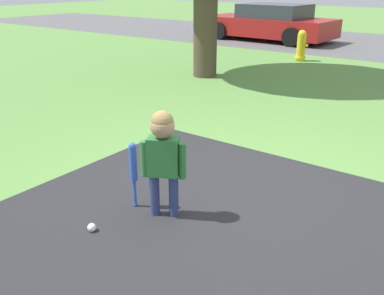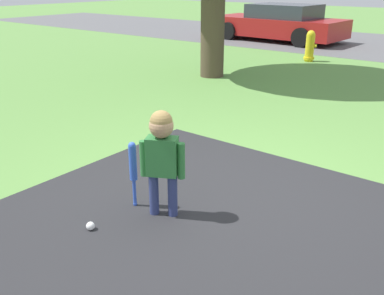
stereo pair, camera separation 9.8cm
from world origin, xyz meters
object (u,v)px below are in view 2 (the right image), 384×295
object	(u,v)px
child	(162,149)
fire_hydrant	(310,46)
baseball_bat	(133,165)
sports_ball	(90,226)
parked_car	(279,23)

from	to	relation	value
child	fire_hydrant	distance (m)	8.09
child	baseball_bat	size ratio (longest dim) A/B	1.53
fire_hydrant	sports_ball	bearing A→B (deg)	-77.69
child	parked_car	size ratio (longest dim) A/B	0.22
sports_ball	fire_hydrant	bearing A→B (deg)	102.31
sports_ball	fire_hydrant	distance (m)	8.56
child	baseball_bat	xyz separation A→B (m)	(-0.31, -0.04, -0.21)
baseball_bat	sports_ball	world-z (taller)	baseball_bat
child	fire_hydrant	bearing A→B (deg)	76.96
baseball_bat	parked_car	bearing A→B (deg)	111.39
sports_ball	parked_car	world-z (taller)	parked_car
child	fire_hydrant	world-z (taller)	child
child	parked_car	bearing A→B (deg)	84.56
child	parked_car	xyz separation A→B (m)	(-4.55, 10.78, -0.06)
child	parked_car	distance (m)	11.70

